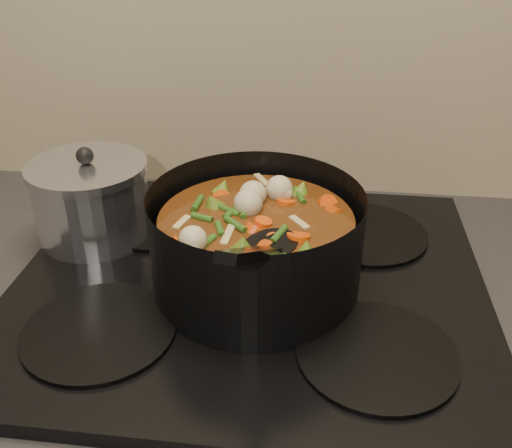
# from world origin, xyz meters

# --- Properties ---
(stovetop) EXTENTS (0.62, 0.54, 0.03)m
(stovetop) POSITION_xyz_m (0.00, 1.93, 0.92)
(stovetop) COLOR black
(stovetop) RESTS_ON counter
(stockpot) EXTENTS (0.34, 0.40, 0.20)m
(stockpot) POSITION_xyz_m (0.01, 1.92, 0.99)
(stockpot) COLOR black
(stockpot) RESTS_ON stovetop
(saucepan) EXTENTS (0.17, 0.17, 0.14)m
(saucepan) POSITION_xyz_m (-0.24, 2.01, 0.99)
(saucepan) COLOR silver
(saucepan) RESTS_ON stovetop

